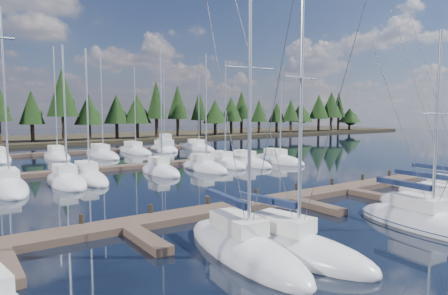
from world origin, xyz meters
TOP-DOWN VIEW (x-y plane):
  - ground at (0.00, 30.00)m, footprint 260.00×260.00m
  - far_shore at (0.00, 90.00)m, footprint 220.00×30.00m
  - main_dock at (0.00, 17.36)m, footprint 44.00×6.13m
  - back_docks at (0.00, 49.58)m, footprint 50.00×21.80m
  - front_sailboat_2 at (-3.04, 11.26)m, footprint 3.62×9.48m
  - front_sailboat_3 at (-1.25, 10.12)m, footprint 4.12×8.66m
  - front_sailboat_4 at (7.63, 8.86)m, footprint 3.47×8.80m
  - front_sailboat_5 at (11.77, 9.73)m, footprint 3.18×9.42m
  - back_sailboat_rows at (0.86, 44.99)m, footprint 44.79×33.20m
  - motor_yacht_right at (15.31, 56.27)m, footprint 5.82×9.45m
  - tree_line at (-2.60, 80.18)m, footprint 186.79×11.80m

SIDE VIEW (x-z plane):
  - ground at x=0.00m, z-range 0.00..0.00m
  - back_docks at x=0.00m, z-range 0.00..0.40m
  - main_dock at x=0.00m, z-range -0.25..0.65m
  - back_sailboat_rows at x=0.86m, z-range -7.65..8.18m
  - front_sailboat_4 at x=7.63m, z-range -5.41..5.96m
  - front_sailboat_5 at x=11.77m, z-range -6.89..7.46m
  - front_sailboat_2 at x=-3.04m, z-range -7.15..7.75m
  - front_sailboat_3 at x=-1.25m, z-range -6.78..7.38m
  - far_shore at x=0.00m, z-range 0.00..0.60m
  - motor_yacht_right at x=15.31m, z-range -1.75..2.74m
  - tree_line at x=-2.60m, z-range 0.23..14.77m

